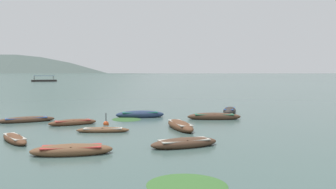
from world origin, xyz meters
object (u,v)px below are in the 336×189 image
(rowboat_4, at_px, (103,130))
(rowboat_2, at_px, (72,150))
(rowboat_0, at_px, (214,117))
(rowboat_1, at_px, (230,111))
(rowboat_6, at_px, (184,143))
(rowboat_5, at_px, (26,120))
(ferry_0, at_px, (44,80))
(rowboat_7, at_px, (73,122))
(rowboat_8, at_px, (15,139))
(rowboat_9, at_px, (180,126))
(mooring_buoy, at_px, (106,124))
(rowboat_3, at_px, (140,115))

(rowboat_4, bearing_deg, rowboat_2, -99.28)
(rowboat_0, distance_m, rowboat_1, 4.72)
(rowboat_6, bearing_deg, rowboat_5, 137.02)
(rowboat_1, xyz_separation_m, ferry_0, (-43.53, 110.82, 0.23))
(rowboat_1, relative_size, rowboat_7, 1.02)
(rowboat_4, height_order, rowboat_6, rowboat_6)
(rowboat_1, distance_m, rowboat_8, 19.41)
(rowboat_4, relative_size, rowboat_9, 0.76)
(ferry_0, bearing_deg, rowboat_9, -72.45)
(rowboat_5, xyz_separation_m, ferry_0, (-26.46, 114.84, 0.28))
(rowboat_9, bearing_deg, rowboat_5, 158.83)
(rowboat_4, distance_m, ferry_0, 124.29)
(rowboat_7, relative_size, rowboat_9, 0.79)
(rowboat_0, xyz_separation_m, rowboat_1, (2.46, 4.03, 0.01))
(rowboat_1, distance_m, ferry_0, 119.06)
(rowboat_4, bearing_deg, mooring_buoy, 90.22)
(rowboat_2, bearing_deg, rowboat_0, 49.40)
(rowboat_3, relative_size, mooring_buoy, 4.22)
(rowboat_2, bearing_deg, mooring_buoy, 83.83)
(rowboat_8, bearing_deg, rowboat_6, -13.81)
(rowboat_2, distance_m, rowboat_7, 9.30)
(rowboat_5, xyz_separation_m, rowboat_7, (3.75, -1.80, -0.00))
(rowboat_3, height_order, rowboat_7, rowboat_3)
(rowboat_1, xyz_separation_m, rowboat_7, (-13.32, -5.82, -0.05))
(ferry_0, distance_m, mooring_buoy, 121.49)
(rowboat_0, height_order, ferry_0, ferry_0)
(ferry_0, bearing_deg, rowboat_7, -75.48)
(rowboat_7, bearing_deg, rowboat_5, 154.39)
(rowboat_4, bearing_deg, ferry_0, 105.22)
(ferry_0, bearing_deg, rowboat_2, -75.88)
(rowboat_6, height_order, mooring_buoy, mooring_buoy)
(rowboat_4, bearing_deg, rowboat_1, 39.89)
(rowboat_2, relative_size, rowboat_7, 1.08)
(rowboat_1, height_order, rowboat_4, rowboat_1)
(rowboat_6, relative_size, rowboat_7, 1.08)
(rowboat_2, relative_size, rowboat_3, 0.93)
(rowboat_8, relative_size, mooring_buoy, 3.46)
(rowboat_4, relative_size, ferry_0, 0.34)
(rowboat_8, bearing_deg, rowboat_7, 69.97)
(rowboat_8, bearing_deg, rowboat_0, 30.58)
(rowboat_0, relative_size, rowboat_2, 1.15)
(rowboat_5, bearing_deg, rowboat_7, -25.61)
(rowboat_1, distance_m, rowboat_4, 14.22)
(rowboat_0, distance_m, mooring_buoy, 8.74)
(rowboat_2, height_order, rowboat_9, rowboat_9)
(rowboat_1, bearing_deg, rowboat_3, -165.49)
(ferry_0, bearing_deg, rowboat_6, -73.44)
(rowboat_7, height_order, rowboat_8, rowboat_7)
(rowboat_3, relative_size, rowboat_6, 1.08)
(rowboat_3, xyz_separation_m, rowboat_8, (-7.09, -9.55, -0.06))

